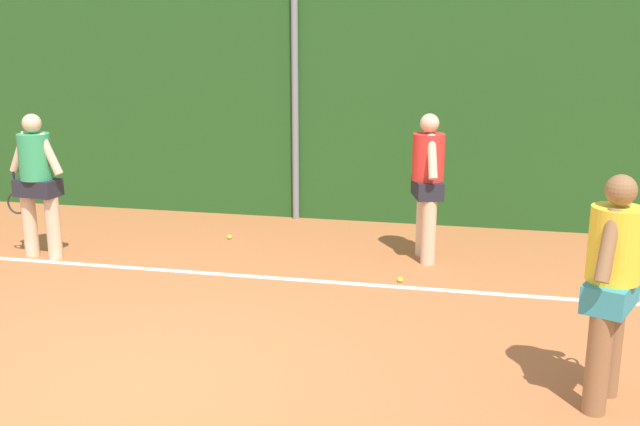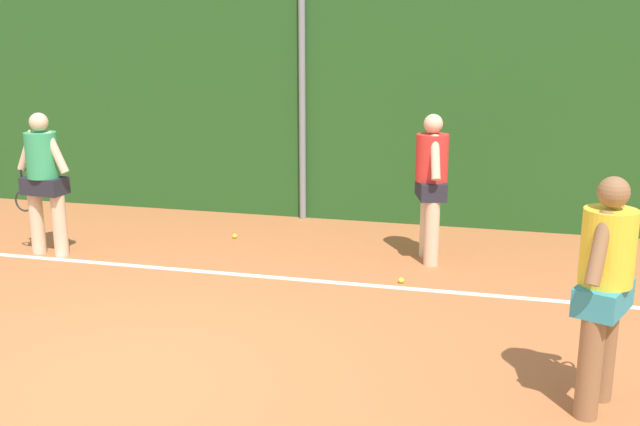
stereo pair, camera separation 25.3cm
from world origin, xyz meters
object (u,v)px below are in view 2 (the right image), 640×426
at_px(player_foreground_near, 605,282).
at_px(tennis_ball_3, 401,280).
at_px(tennis_ball_4, 235,236).
at_px(player_backcourt_far, 431,180).
at_px(player_midcourt, 44,177).

xyz_separation_m(player_foreground_near, tennis_ball_3, (-1.85, 2.50, -1.00)).
distance_m(tennis_ball_3, tennis_ball_4, 2.83).
bearing_deg(player_backcourt_far, tennis_ball_3, -28.05).
xyz_separation_m(player_backcourt_far, tennis_ball_4, (-2.74, 0.34, -1.01)).
bearing_deg(player_backcourt_far, player_foreground_near, 10.32).
bearing_deg(player_backcourt_far, tennis_ball_4, -112.26).
distance_m(player_foreground_near, tennis_ball_4, 5.87).
bearing_deg(tennis_ball_4, player_foreground_near, -40.86).
xyz_separation_m(player_foreground_near, tennis_ball_4, (-4.37, 3.78, -1.00)).
relative_size(player_foreground_near, player_backcourt_far, 0.99).
height_order(player_midcourt, tennis_ball_3, player_midcourt).
xyz_separation_m(player_midcourt, tennis_ball_4, (2.07, 1.28, -1.00)).
relative_size(player_foreground_near, tennis_ball_3, 27.97).
distance_m(player_foreground_near, player_midcourt, 6.91).
height_order(player_foreground_near, tennis_ball_3, player_foreground_near).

